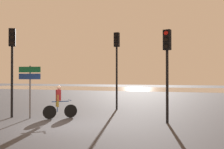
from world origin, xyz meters
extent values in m
plane|color=#333338|center=(0.00, 0.00, 0.00)|extent=(120.00, 120.00, 0.00)
cube|color=gray|center=(0.00, 34.64, 0.00)|extent=(80.00, 16.00, 0.01)
cylinder|color=black|center=(0.52, 5.84, 1.98)|extent=(0.12, 0.12, 3.97)
cube|color=black|center=(0.52, 5.84, 4.42)|extent=(0.34, 0.27, 0.90)
cylinder|color=black|center=(0.51, 5.71, 4.71)|extent=(0.19, 0.05, 0.19)
cube|color=black|center=(0.51, 5.69, 4.82)|extent=(0.20, 0.14, 0.02)
cylinder|color=black|center=(0.51, 5.71, 4.42)|extent=(0.19, 0.05, 0.19)
cube|color=black|center=(0.51, 5.69, 4.53)|extent=(0.20, 0.14, 0.02)
cylinder|color=black|center=(0.51, 5.71, 4.13)|extent=(0.19, 0.05, 0.19)
cube|color=black|center=(0.51, 5.69, 4.24)|extent=(0.20, 0.14, 0.02)
cylinder|color=black|center=(-3.51, 1.10, 1.80)|extent=(0.12, 0.12, 3.60)
cube|color=black|center=(-3.51, 1.10, 4.05)|extent=(0.40, 0.38, 0.90)
cylinder|color=black|center=(-3.43, 0.99, 4.34)|extent=(0.17, 0.13, 0.19)
cube|color=black|center=(-3.42, 0.97, 4.45)|extent=(0.22, 0.21, 0.02)
cylinder|color=black|center=(-3.43, 0.99, 4.05)|extent=(0.17, 0.13, 0.19)
cube|color=black|center=(-3.42, 0.97, 4.16)|extent=(0.22, 0.21, 0.02)
cylinder|color=black|center=(-3.43, 0.99, 3.76)|extent=(0.17, 0.13, 0.19)
cube|color=black|center=(-3.42, 0.97, 3.87)|extent=(0.22, 0.21, 0.02)
cylinder|color=black|center=(4.10, 2.07, 1.62)|extent=(0.12, 0.12, 3.24)
cube|color=black|center=(4.10, 2.07, 3.69)|extent=(0.37, 0.30, 0.90)
cylinder|color=red|center=(4.07, 1.94, 3.98)|extent=(0.19, 0.07, 0.19)
cube|color=black|center=(4.06, 1.92, 4.09)|extent=(0.21, 0.16, 0.02)
cylinder|color=black|center=(4.07, 1.94, 3.69)|extent=(0.19, 0.07, 0.19)
cube|color=black|center=(4.06, 1.92, 3.80)|extent=(0.21, 0.16, 0.02)
cylinder|color=black|center=(4.07, 1.94, 3.40)|extent=(0.19, 0.07, 0.19)
cube|color=black|center=(4.06, 1.92, 3.51)|extent=(0.21, 0.16, 0.02)
cylinder|color=slate|center=(-2.46, 1.15, 1.30)|extent=(0.08, 0.08, 2.60)
cube|color=#116038|center=(-2.44, 1.10, 2.41)|extent=(1.08, 0.29, 0.28)
cube|color=navy|center=(-2.44, 1.10, 2.07)|extent=(1.08, 0.29, 0.28)
cylinder|color=black|center=(-0.68, 2.03, 0.33)|extent=(0.50, 0.49, 0.66)
cylinder|color=black|center=(-1.43, 1.31, 0.33)|extent=(0.50, 0.49, 0.66)
cylinder|color=navy|center=(-1.06, 1.67, 0.83)|extent=(0.63, 0.61, 0.04)
cylinder|color=navy|center=(-1.16, 1.57, 0.61)|extent=(0.04, 0.04, 0.55)
cylinder|color=navy|center=(-0.72, 2.00, 0.88)|extent=(0.34, 0.35, 0.03)
cylinder|color=olive|center=(-1.10, 1.49, 0.88)|extent=(0.11, 0.11, 0.60)
cylinder|color=olive|center=(-1.23, 1.64, 0.88)|extent=(0.11, 0.11, 0.60)
cube|color=maroon|center=(-1.13, 1.60, 1.15)|extent=(0.35, 0.35, 0.54)
sphere|color=beige|center=(-1.11, 1.62, 1.52)|extent=(0.20, 0.20, 0.20)
camera|label=1|loc=(5.38, -9.16, 2.01)|focal=40.00mm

